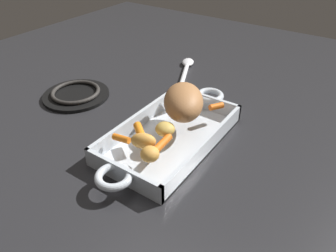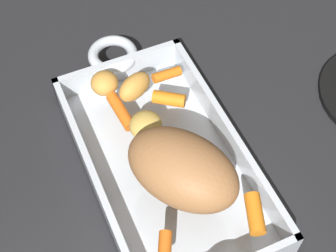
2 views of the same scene
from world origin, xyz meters
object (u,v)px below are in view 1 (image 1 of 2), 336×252
Objects in this scene: pork_roast at (184,102)px; stove_burner_rear at (76,94)px; potato_corner at (165,129)px; potato_golden_small at (150,154)px; baby_carrot_southwest at (216,106)px; baby_carrot_center_right at (179,93)px; serving_spoon at (186,69)px; roasting_dish at (170,135)px; potato_near_roast at (142,140)px; baby_carrot_northeast at (139,131)px; baby_carrot_center_left at (162,143)px; baby_carrot_short at (121,139)px.

stove_burner_rear is (-0.04, 0.38, -0.08)m from pork_roast.
potato_corner is 0.10m from potato_golden_small.
potato_corner is (-0.17, 0.05, 0.01)m from baby_carrot_southwest.
baby_carrot_center_right is at bearing 22.79° from potato_corner.
baby_carrot_southwest is 0.35m from serving_spoon.
potato_golden_small is (-0.19, -0.04, -0.02)m from pork_roast.
potato_near_roast reaches higher than roasting_dish.
baby_carrot_southwest is 0.87× the size of baby_carrot_northeast.
baby_carrot_northeast is (0.01, 0.07, 0.00)m from baby_carrot_center_left.
roasting_dish is 2.04× the size of serving_spoon.
potato_golden_small is at bearing -169.21° from pork_roast.
roasting_dish is 0.09m from pork_roast.
baby_carrot_southwest is 0.88× the size of potato_corner.
stove_burner_rear is (0.06, 0.39, -0.05)m from potato_corner.
baby_carrot_southwest and baby_carrot_center_left have the same top height.
baby_carrot_center_right is (0.01, 0.12, 0.00)m from baby_carrot_southwest.
potato_golden_small is 0.72× the size of potato_near_roast.
baby_carrot_southwest is 0.25m from potato_near_roast.
serving_spoon is (0.24, 0.13, -0.05)m from baby_carrot_center_right.
baby_carrot_southwest is at bearing -36.89° from pork_roast.
baby_carrot_short is 0.94× the size of baby_carrot_northeast.
potato_corner is at bearing -157.21° from baby_carrot_center_right.
pork_roast reaches higher than potato_golden_small.
baby_carrot_center_left is 0.31× the size of stove_burner_rear.
potato_corner reaches higher than serving_spoon.
potato_corner reaches higher than baby_carrot_short.
baby_carrot_center_left is (-0.14, -0.03, -0.03)m from pork_roast.
potato_corner is at bearing 27.46° from baby_carrot_center_left.
baby_carrot_northeast is at bearing 51.86° from potato_golden_small.
baby_carrot_southwest is at bearing -24.31° from baby_carrot_short.
potato_near_roast is at bearing 165.91° from baby_carrot_southwest.
roasting_dish is 0.16m from baby_carrot_center_right.
potato_corner is 1.13× the size of potato_golden_small.
pork_roast is 3.23× the size of baby_carrot_northeast.
baby_carrot_short is at bearing 155.69° from baby_carrot_southwest.
baby_carrot_center_left is 0.42m from stove_burner_rear.
baby_carrot_northeast is 0.48m from serving_spoon.
baby_carrot_short is at bearing -113.69° from stove_burner_rear.
baby_carrot_short is 0.71× the size of baby_carrot_center_left.
baby_carrot_center_right reaches higher than stove_burner_rear.
potato_near_roast is at bearing -109.13° from stove_burner_rear.
potato_corner is (0.03, -0.05, 0.01)m from baby_carrot_northeast.
baby_carrot_center_right is at bearing 6.44° from baby_carrot_northeast.
baby_carrot_short is (-0.12, 0.06, 0.04)m from roasting_dish.
pork_roast reaches higher than potato_near_roast.
pork_roast is at bearing 12.72° from baby_carrot_center_left.
roasting_dish is 11.02× the size of baby_carrot_short.
baby_carrot_center_right is at bearing -177.15° from serving_spoon.
roasting_dish is at bearing -93.25° from stove_burner_rear.
stove_burner_rear is at bearing 74.30° from baby_carrot_northeast.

